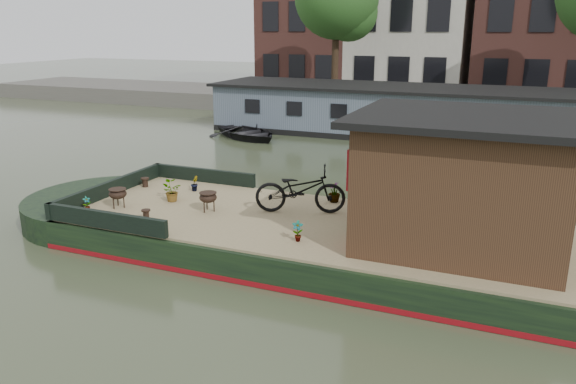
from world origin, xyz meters
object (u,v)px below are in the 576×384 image
at_px(potted_plant_a, 298,231).
at_px(brazier_front, 118,198).
at_px(bicycle, 300,190).
at_px(cabin, 463,180).
at_px(dinghy, 248,130).
at_px(brazier_rear, 208,202).

height_order(potted_plant_a, brazier_front, brazier_front).
xyz_separation_m(bicycle, potted_plant_a, (0.60, -1.64, -0.31)).
xyz_separation_m(cabin, brazier_front, (-7.29, -0.73, -1.01)).
distance_m(cabin, bicycle, 3.52).
xyz_separation_m(cabin, dinghy, (-9.84, 10.80, -1.51)).
bearing_deg(bicycle, brazier_front, 88.94).
bearing_deg(brazier_rear, potted_plant_a, -20.36).
height_order(brazier_rear, dinghy, brazier_rear).
relative_size(potted_plant_a, dinghy, 0.11).
bearing_deg(bicycle, cabin, -118.24).
xyz_separation_m(cabin, brazier_rear, (-5.29, -0.18, -1.01)).
bearing_deg(brazier_front, potted_plant_a, -4.76).
bearing_deg(dinghy, cabin, -106.50).
bearing_deg(cabin, potted_plant_a, -158.61).
height_order(cabin, potted_plant_a, cabin).
xyz_separation_m(cabin, bicycle, (-3.41, 0.54, -0.71)).
bearing_deg(brazier_front, brazier_rear, 15.30).
relative_size(cabin, dinghy, 1.13).
bearing_deg(potted_plant_a, cabin, 21.39).
bearing_deg(potted_plant_a, brazier_front, 175.24).
distance_m(bicycle, dinghy, 12.13).
bearing_deg(dinghy, bicycle, -116.74).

